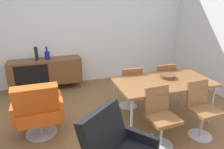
{
  "coord_description": "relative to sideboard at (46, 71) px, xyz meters",
  "views": [
    {
      "loc": [
        -0.41,
        -2.45,
        2.01
      ],
      "look_at": [
        0.5,
        0.3,
        0.95
      ],
      "focal_mm": 33.21,
      "sensor_mm": 36.0,
      "label": 1
    }
  ],
  "objects": [
    {
      "name": "dining_chair_back_right",
      "position": [
        2.18,
        -1.43,
        0.03
      ],
      "size": [
        0.43,
        0.45,
        0.86
      ],
      "color": "brown",
      "rests_on": "ground_plane"
    },
    {
      "name": "dining_chair_back_left",
      "position": [
        1.48,
        -1.43,
        0.03
      ],
      "size": [
        0.43,
        0.45,
        0.86
      ],
      "color": "brown",
      "rests_on": "ground_plane"
    },
    {
      "name": "wooden_bowl_on_table",
      "position": [
        1.98,
        -1.91,
        0.33
      ],
      "size": [
        0.26,
        0.26,
        0.06
      ],
      "primitive_type": "cylinder",
      "color": "brown",
      "rests_on": "dining_table"
    },
    {
      "name": "vase_sculptural_dark",
      "position": [
        0.07,
        0.0,
        0.38
      ],
      "size": [
        0.11,
        0.11,
        0.29
      ],
      "color": "navy",
      "rests_on": "sideboard"
    },
    {
      "name": "ground_plane",
      "position": [
        0.45,
        -2.3,
        -0.44
      ],
      "size": [
        8.32,
        8.32,
        0.0
      ],
      "primitive_type": "plane",
      "color": "brown"
    },
    {
      "name": "wall_back",
      "position": [
        0.45,
        0.3,
        0.96
      ],
      "size": [
        6.8,
        0.12,
        2.8
      ],
      "primitive_type": "cube",
      "color": "white",
      "rests_on": "ground_plane"
    },
    {
      "name": "vase_cobalt",
      "position": [
        -0.16,
        0.0,
        0.43
      ],
      "size": [
        0.07,
        0.07,
        0.3
      ],
      "color": "black",
      "rests_on": "sideboard"
    },
    {
      "name": "sideboard",
      "position": [
        0.0,
        0.0,
        0.0
      ],
      "size": [
        1.6,
        0.45,
        0.72
      ],
      "color": "brown",
      "rests_on": "ground_plane"
    },
    {
      "name": "lounge_chair_red",
      "position": [
        -0.16,
        -1.82,
        0.03
      ],
      "size": [
        0.72,
        0.66,
        0.95
      ],
      "color": "#D85919",
      "rests_on": "ground_plane"
    },
    {
      "name": "dining_chair_front_left",
      "position": [
        1.48,
        -2.55,
        0.03
      ],
      "size": [
        0.42,
        0.45,
        0.86
      ],
      "color": "brown",
      "rests_on": "ground_plane"
    },
    {
      "name": "dining_table",
      "position": [
        1.84,
        -1.99,
        0.26
      ],
      "size": [
        1.6,
        0.9,
        0.74
      ],
      "color": "brown",
      "rests_on": "ground_plane"
    },
    {
      "name": "dining_chair_front_right",
      "position": [
        2.18,
        -2.55,
        0.03
      ],
      "size": [
        0.42,
        0.45,
        0.86
      ],
      "color": "brown",
      "rests_on": "ground_plane"
    }
  ]
}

